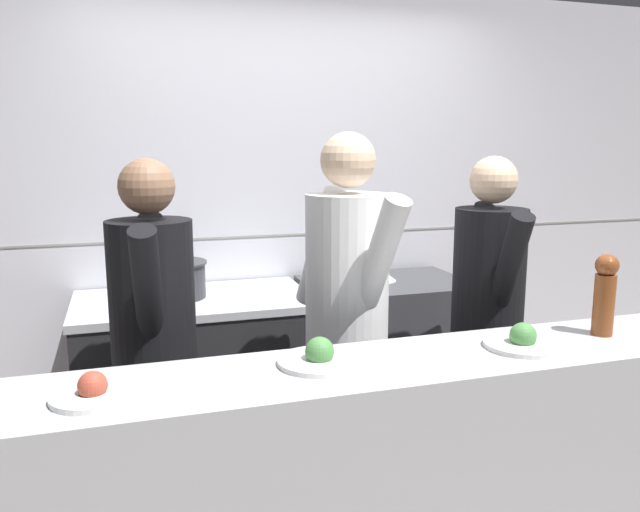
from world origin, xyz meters
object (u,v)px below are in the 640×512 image
Objects in this scene: chef_line at (487,312)px; chef_sous at (347,315)px; oven_range at (197,379)px; plated_dish_main at (93,392)px; pepper_mill at (605,293)px; chef_head_cook at (154,341)px; stock_pot at (174,279)px; mixing_bowl_steel at (376,273)px; plated_dish_appetiser at (320,357)px; plated_dish_dessert at (523,341)px.

chef_sous is at bearing -166.85° from chef_line.
plated_dish_main reaches higher than oven_range.
oven_range is at bearing 135.42° from pepper_mill.
chef_sous is (0.80, -0.06, 0.06)m from chef_head_cook.
stock_pot reaches higher than plated_dish_main.
chef_head_cook is (-0.14, -0.78, -0.09)m from stock_pot.
plated_dish_main is (-1.49, -1.48, 0.04)m from mixing_bowl_steel.
stock_pot reaches higher than mixing_bowl_steel.
plated_dish_dessert is (0.74, -0.06, -0.00)m from plated_dish_appetiser.
chef_head_cook reaches higher than plated_dish_main.
stock_pot is at bearing 113.03° from chef_sous.
stock_pot reaches higher than plated_dish_appetiser.
stock_pot is 2.04m from pepper_mill.
chef_head_cook is 1.00× the size of chef_line.
stock_pot is 1.23× the size of plated_dish_appetiser.
chef_sous is (1.00, 0.62, -0.02)m from plated_dish_main.
oven_range is 1.17m from mixing_bowl_steel.
chef_line is at bearing -11.07° from chef_sous.
plated_dish_appetiser reaches higher than plated_dish_dessert.
plated_dish_appetiser is at bearing -133.26° from chef_sous.
pepper_mill is (1.12, -0.02, 0.14)m from plated_dish_appetiser.
plated_dish_main is 0.72m from chef_head_cook.
plated_dish_appetiser is 0.75m from plated_dish_dessert.
chef_line is (1.02, 0.59, -0.08)m from plated_dish_appetiser.
plated_dish_appetiser reaches higher than plated_dish_main.
mixing_bowl_steel is 0.99× the size of plated_dish_main.
mixing_bowl_steel is (1.14, 0.02, -0.04)m from stock_pot.
chef_line is at bearing 30.37° from plated_dish_appetiser.
mixing_bowl_steel is 0.85× the size of plated_dish_appetiser.
plated_dish_main is at bearing -178.15° from pepper_mill.
mixing_bowl_steel is at bearing 44.83° from plated_dish_main.
chef_line reaches higher than stock_pot.
chef_head_cook is 0.94× the size of chef_sous.
chef_head_cook and chef_line have the same top height.
chef_line reaches higher than plated_dish_appetiser.
pepper_mill reaches higher than oven_range.
plated_dish_main is at bearing -173.78° from plated_dish_appetiser.
chef_sous is (-0.45, 0.60, -0.03)m from plated_dish_dessert.
pepper_mill is (0.38, 0.04, 0.14)m from plated_dish_dessert.
chef_sous is at bearing 32.00° from plated_dish_main.
chef_sous is 0.72m from chef_line.
stock_pot is 1.10× the size of pepper_mill.
chef_sous is (-0.49, -0.85, 0.01)m from mixing_bowl_steel.
oven_range is 2.07m from pepper_mill.
plated_dish_dessert is 0.41m from pepper_mill.
chef_sous is at bearing -119.78° from mixing_bowl_steel.
plated_dish_appetiser is at bearing 179.11° from pepper_mill.
chef_line is at bearing 5.88° from chef_head_cook.
pepper_mill is at bearing -70.79° from chef_line.
oven_range is 0.74× the size of chef_head_cook.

